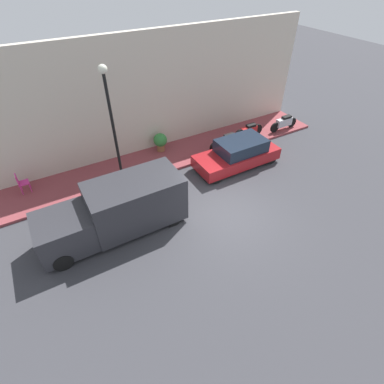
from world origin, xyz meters
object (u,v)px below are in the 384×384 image
Objects in this scene: potted_plant at (160,141)px; cafe_chair at (21,182)px; delivery_van at (115,210)px; scooter_silver at (284,123)px; motorcycle_black at (227,141)px; motorcycle_red at (249,131)px; streetlamp at (110,112)px; parked_car at (238,154)px.

cafe_chair is at bearing 91.33° from potted_plant.
delivery_van is 5.50× the size of potted_plant.
scooter_silver is 7.22m from potted_plant.
motorcycle_red is at bearing -80.32° from motorcycle_black.
streetlamp is 5.30× the size of potted_plant.
streetlamp is at bearing -22.53° from delivery_van.
delivery_van reaches higher than parked_car.
delivery_van is 3.84m from streetlamp.
streetlamp is (-0.22, 7.30, 2.84)m from motorcycle_red.
cafe_chair is at bearing 73.55° from parked_car.
cafe_chair is (2.73, 9.25, 0.01)m from parked_car.
delivery_van is at bearing -145.36° from cafe_chair.
parked_car is 0.82× the size of streetlamp.
delivery_van reaches higher than potted_plant.
scooter_silver is at bearing -75.62° from delivery_van.
motorcycle_black is at bearing 99.68° from motorcycle_red.
motorcycle_red is 1.95× the size of potted_plant.
parked_car is 4.58× the size of cafe_chair.
potted_plant is at bearing -41.64° from delivery_van.
potted_plant is at bearing 75.64° from motorcycle_red.
cafe_chair is (1.28, 3.94, -2.75)m from streetlamp.
streetlamp reaches higher than delivery_van.
streetlamp is 4.98m from cafe_chair.
cafe_chair is at bearing 84.65° from scooter_silver.
parked_car reaches higher than potted_plant.
cafe_chair is (1.33, 9.62, 0.11)m from motorcycle_black.
delivery_van is 5.62m from potted_plant.
scooter_silver reaches higher than motorcycle_red.
motorcycle_red is (2.99, -8.44, -0.44)m from delivery_van.
delivery_van is (-1.31, 6.46, 0.36)m from parked_car.
motorcycle_black is at bearing -68.33° from delivery_van.
parked_car is 2.60m from motorcycle_red.
scooter_silver is 2.37m from motorcycle_red.
potted_plant is (4.20, -3.73, -0.33)m from delivery_van.
parked_car is 4.59m from scooter_silver.
delivery_van is at bearing 138.36° from potted_plant.
scooter_silver is 2.07× the size of cafe_chair.
scooter_silver is at bearing -71.45° from parked_car.
cafe_chair is (4.04, 2.79, -0.36)m from delivery_van.
motorcycle_red is at bearing -49.82° from parked_car.
streetlamp reaches higher than motorcycle_black.
parked_car is at bearing -106.45° from cafe_chair.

